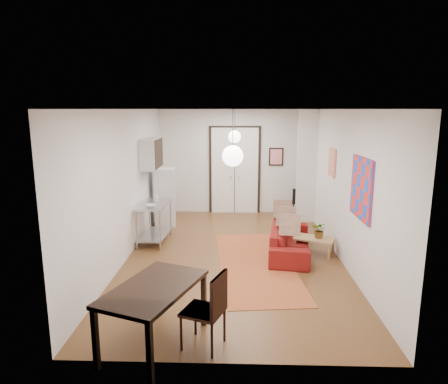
{
  "coord_description": "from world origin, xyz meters",
  "views": [
    {
      "loc": [
        0.06,
        -7.63,
        2.9
      ],
      "look_at": [
        -0.2,
        0.29,
        1.25
      ],
      "focal_mm": 32.0,
      "sensor_mm": 36.0,
      "label": 1
    }
  ],
  "objects_px": {
    "sofa": "(290,240)",
    "dining_table": "(154,293)",
    "fridge": "(165,197)",
    "dining_chair_far": "(204,300)",
    "dining_chair_near": "(204,300)",
    "coffee_table": "(314,240)",
    "black_side_chair": "(298,199)",
    "kitchen_counter": "(154,218)"
  },
  "relations": [
    {
      "from": "sofa",
      "to": "dining_chair_near",
      "type": "xyz_separation_m",
      "value": [
        -1.5,
        -3.2,
        0.28
      ]
    },
    {
      "from": "dining_chair_far",
      "to": "fridge",
      "type": "bearing_deg",
      "value": -144.21
    },
    {
      "from": "dining_chair_far",
      "to": "black_side_chair",
      "type": "relative_size",
      "value": 1.24
    },
    {
      "from": "coffee_table",
      "to": "dining_chair_near",
      "type": "bearing_deg",
      "value": -121.86
    },
    {
      "from": "dining_chair_near",
      "to": "dining_table",
      "type": "bearing_deg",
      "value": -60.05
    },
    {
      "from": "dining_chair_near",
      "to": "black_side_chair",
      "type": "bearing_deg",
      "value": -177.84
    },
    {
      "from": "fridge",
      "to": "black_side_chair",
      "type": "xyz_separation_m",
      "value": [
        3.5,
        1.09,
        -0.27
      ]
    },
    {
      "from": "coffee_table",
      "to": "dining_table",
      "type": "xyz_separation_m",
      "value": [
        -2.58,
        -3.29,
        0.4
      ]
    },
    {
      "from": "dining_table",
      "to": "sofa",
      "type": "bearing_deg",
      "value": 57.54
    },
    {
      "from": "dining_table",
      "to": "dining_chair_far",
      "type": "height_order",
      "value": "dining_chair_far"
    },
    {
      "from": "fridge",
      "to": "black_side_chair",
      "type": "bearing_deg",
      "value": 9.31
    },
    {
      "from": "kitchen_counter",
      "to": "dining_chair_near",
      "type": "xyz_separation_m",
      "value": [
        1.41,
        -3.84,
        0.01
      ]
    },
    {
      "from": "sofa",
      "to": "dining_chair_near",
      "type": "height_order",
      "value": "dining_chair_near"
    },
    {
      "from": "kitchen_counter",
      "to": "dining_chair_far",
      "type": "relative_size",
      "value": 1.2
    },
    {
      "from": "fridge",
      "to": "dining_chair_far",
      "type": "xyz_separation_m",
      "value": [
        1.41,
        -5.18,
        -0.16
      ]
    },
    {
      "from": "dining_table",
      "to": "dining_chair_near",
      "type": "bearing_deg",
      "value": 9.33
    },
    {
      "from": "fridge",
      "to": "dining_chair_far",
      "type": "bearing_deg",
      "value": -82.83
    },
    {
      "from": "dining_table",
      "to": "coffee_table",
      "type": "bearing_deg",
      "value": 51.86
    },
    {
      "from": "dining_table",
      "to": "dining_chair_near",
      "type": "distance_m",
      "value": 0.62
    },
    {
      "from": "sofa",
      "to": "coffee_table",
      "type": "height_order",
      "value": "sofa"
    },
    {
      "from": "sofa",
      "to": "dining_table",
      "type": "xyz_separation_m",
      "value": [
        -2.1,
        -3.3,
        0.42
      ]
    },
    {
      "from": "sofa",
      "to": "black_side_chair",
      "type": "height_order",
      "value": "black_side_chair"
    },
    {
      "from": "kitchen_counter",
      "to": "coffee_table",
      "type": "bearing_deg",
      "value": -8.06
    },
    {
      "from": "dining_table",
      "to": "fridge",
      "type": "bearing_deg",
      "value": 98.67
    },
    {
      "from": "dining_table",
      "to": "dining_chair_far",
      "type": "bearing_deg",
      "value": 9.33
    },
    {
      "from": "sofa",
      "to": "fridge",
      "type": "height_order",
      "value": "fridge"
    },
    {
      "from": "black_side_chair",
      "to": "sofa",
      "type": "bearing_deg",
      "value": 77.03
    },
    {
      "from": "coffee_table",
      "to": "fridge",
      "type": "xyz_separation_m",
      "value": [
        -3.39,
        1.99,
        0.43
      ]
    },
    {
      "from": "coffee_table",
      "to": "black_side_chair",
      "type": "relative_size",
      "value": 1.12
    },
    {
      "from": "kitchen_counter",
      "to": "dining_chair_near",
      "type": "distance_m",
      "value": 4.09
    },
    {
      "from": "coffee_table",
      "to": "dining_chair_near",
      "type": "relative_size",
      "value": 0.9
    },
    {
      "from": "sofa",
      "to": "dining_chair_far",
      "type": "distance_m",
      "value": 3.54
    },
    {
      "from": "sofa",
      "to": "kitchen_counter",
      "type": "bearing_deg",
      "value": 85.58
    },
    {
      "from": "dining_chair_near",
      "to": "black_side_chair",
      "type": "xyz_separation_m",
      "value": [
        2.09,
        6.27,
        -0.11
      ]
    },
    {
      "from": "kitchen_counter",
      "to": "dining_chair_near",
      "type": "relative_size",
      "value": 1.2
    },
    {
      "from": "dining_chair_near",
      "to": "dining_chair_far",
      "type": "bearing_deg",
      "value": 180.0
    },
    {
      "from": "sofa",
      "to": "dining_chair_far",
      "type": "height_order",
      "value": "dining_chair_far"
    },
    {
      "from": "sofa",
      "to": "dining_chair_near",
      "type": "distance_m",
      "value": 3.54
    },
    {
      "from": "dining_table",
      "to": "black_side_chair",
      "type": "relative_size",
      "value": 2.05
    },
    {
      "from": "sofa",
      "to": "dining_table",
      "type": "bearing_deg",
      "value": 155.54
    },
    {
      "from": "fridge",
      "to": "dining_chair_near",
      "type": "height_order",
      "value": "fridge"
    },
    {
      "from": "fridge",
      "to": "dining_table",
      "type": "bearing_deg",
      "value": -89.33
    }
  ]
}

